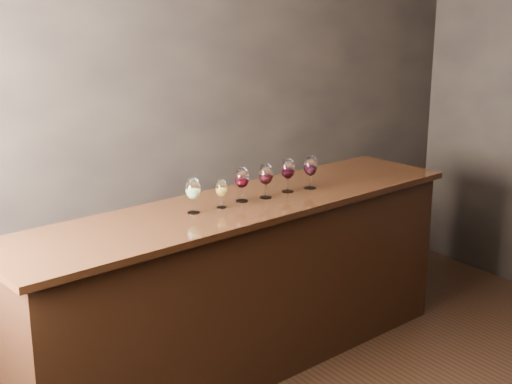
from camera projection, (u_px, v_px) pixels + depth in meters
room_shell at (377, 120)px, 3.19m from camera, size 5.02×4.52×2.81m
bar_counter at (242, 289)px, 4.55m from camera, size 3.12×1.01×1.07m
bar_top at (241, 206)px, 4.40m from camera, size 3.23×1.09×0.04m
back_bar_shelf at (132, 286)px, 4.88m from camera, size 2.34×0.40×0.84m
glass_white at (193, 190)px, 4.15m from camera, size 0.09×0.09×0.21m
glass_amber at (221, 189)px, 4.26m from camera, size 0.07×0.07×0.17m
glass_red_a at (242, 179)px, 4.38m from camera, size 0.09×0.09×0.21m
glass_red_b at (266, 176)px, 4.46m from camera, size 0.09×0.09×0.21m
glass_red_c at (288, 170)px, 4.59m from camera, size 0.09×0.09×0.21m
glass_red_d at (310, 167)px, 4.68m from camera, size 0.09×0.09×0.21m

